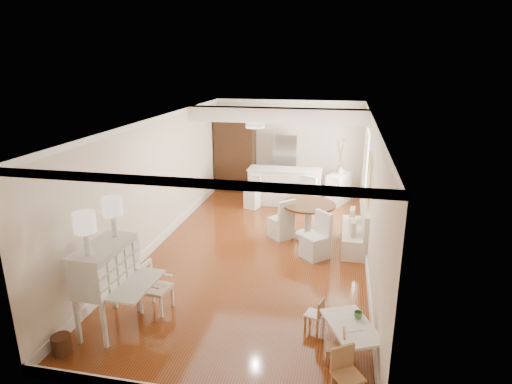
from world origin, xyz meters
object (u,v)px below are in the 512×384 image
(pantry_cabinet, at_px, (235,154))
(secretary_bureau, at_px, (107,287))
(wicker_basket, at_px, (61,344))
(kids_table, at_px, (350,340))
(kids_chair_b, at_px, (314,313))
(slip_chair_near, at_px, (315,236))
(slip_chair_far, at_px, (281,218))
(sideboard, at_px, (338,189))
(fridge, at_px, (296,165))
(dining_table, at_px, (308,221))
(gustavian_armchair, at_px, (156,288))
(kids_chair_a, at_px, (335,347))
(bar_stool_right, at_px, (307,195))
(breakfast_counter, at_px, (285,187))
(kids_chair_c, at_px, (348,375))
(bar_stool_left, at_px, (252,192))

(pantry_cabinet, bearing_deg, secretary_bureau, -90.77)
(wicker_basket, bearing_deg, kids_table, 10.96)
(kids_chair_b, distance_m, slip_chair_near, 2.50)
(slip_chair_far, height_order, sideboard, slip_chair_far)
(fridge, bearing_deg, dining_table, -78.82)
(gustavian_armchair, distance_m, pantry_cabinet, 6.93)
(kids_chair_a, relative_size, dining_table, 0.41)
(kids_chair_a, relative_size, bar_stool_right, 0.53)
(kids_chair_b, bearing_deg, slip_chair_near, -158.65)
(kids_table, xyz_separation_m, sideboard, (-0.31, 6.69, 0.20))
(kids_chair_b, bearing_deg, dining_table, -155.92)
(kids_table, relative_size, kids_chair_b, 1.81)
(wicker_basket, bearing_deg, kids_chair_a, 8.29)
(gustavian_armchair, xyz_separation_m, kids_chair_b, (2.55, -0.00, -0.15))
(dining_table, relative_size, fridge, 0.68)
(sideboard, bearing_deg, gustavian_armchair, -91.09)
(bar_stool_right, bearing_deg, gustavian_armchair, -85.83)
(secretary_bureau, height_order, slip_chair_far, secretary_bureau)
(slip_chair_far, xyz_separation_m, breakfast_counter, (-0.25, 2.41, 0.04))
(dining_table, bearing_deg, slip_chair_near, -76.82)
(gustavian_armchair, distance_m, slip_chair_far, 3.72)
(kids_table, height_order, fridge, fridge)
(kids_chair_a, xyz_separation_m, kids_chair_c, (0.16, -0.61, 0.08))
(kids_table, height_order, slip_chair_far, slip_chair_far)
(kids_chair_b, relative_size, slip_chair_near, 0.54)
(bar_stool_left, relative_size, sideboard, 0.98)
(slip_chair_far, bearing_deg, gustavian_armchair, 18.06)
(gustavian_armchair, height_order, pantry_cabinet, pantry_cabinet)
(dining_table, distance_m, bar_stool_right, 1.77)
(dining_table, relative_size, sideboard, 1.34)
(kids_chair_b, xyz_separation_m, bar_stool_left, (-2.09, 5.29, 0.19))
(kids_chair_a, relative_size, breakfast_counter, 0.25)
(slip_chair_near, bearing_deg, bar_stool_left, 170.23)
(bar_stool_left, bearing_deg, wicker_basket, -84.20)
(kids_chair_b, relative_size, breakfast_counter, 0.25)
(secretary_bureau, xyz_separation_m, dining_table, (2.66, 4.05, -0.27))
(gustavian_armchair, bearing_deg, pantry_cabinet, 9.87)
(secretary_bureau, xyz_separation_m, fridge, (2.00, 7.41, 0.22))
(kids_chair_a, height_order, bar_stool_right, bar_stool_right)
(kids_chair_a, bearing_deg, sideboard, 178.39)
(fridge, bearing_deg, sideboard, -27.47)
(slip_chair_near, bearing_deg, fridge, 147.39)
(kids_chair_a, distance_m, dining_table, 4.29)
(slip_chair_far, xyz_separation_m, sideboard, (1.24, 2.78, -0.03))
(bar_stool_left, relative_size, bar_stool_right, 0.94)
(kids_chair_c, relative_size, bar_stool_left, 0.74)
(secretary_bureau, height_order, pantry_cabinet, pantry_cabinet)
(kids_chair_c, distance_m, pantry_cabinet, 8.96)
(kids_chair_a, distance_m, slip_chair_far, 4.34)
(kids_chair_c, xyz_separation_m, sideboard, (-0.27, 7.52, 0.10))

